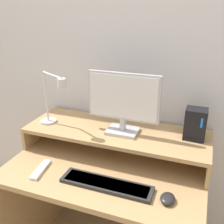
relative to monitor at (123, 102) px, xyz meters
name	(u,v)px	position (x,y,z in m)	size (l,w,h in m)	color
wall_back	(129,59)	(-0.05, 0.24, 0.19)	(6.00, 0.05, 2.50)	silver
desk	(107,197)	(-0.05, -0.14, -0.55)	(1.07, 0.69, 0.73)	tan
monitor_shelf	(116,133)	(-0.05, 0.02, -0.21)	(1.07, 0.38, 0.14)	tan
monitor	(123,102)	(0.00, 0.00, 0.00)	(0.41, 0.14, 0.35)	#BCBCC1
desk_lamp	(53,101)	(-0.41, -0.06, -0.03)	(0.24, 0.16, 0.32)	silver
router_dock	(195,124)	(0.39, 0.07, -0.10)	(0.11, 0.09, 0.17)	black
keyboard	(106,184)	(0.02, -0.31, -0.32)	(0.46, 0.11, 0.02)	#282828
mouse	(168,199)	(0.32, -0.32, -0.31)	(0.07, 0.09, 0.03)	black
remote_control	(41,170)	(-0.35, -0.32, -0.32)	(0.06, 0.18, 0.02)	white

